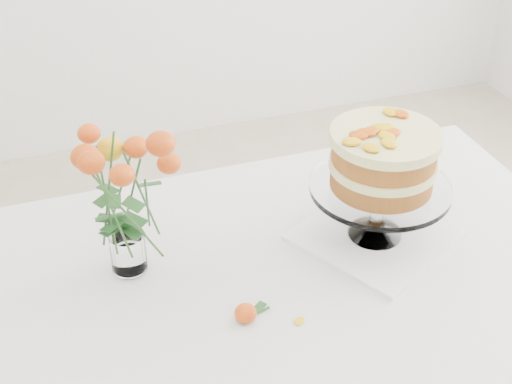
# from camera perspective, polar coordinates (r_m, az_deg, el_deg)

# --- Properties ---
(table) EXTENTS (1.43, 0.93, 0.76)m
(table) POSITION_cam_1_polar(r_m,az_deg,el_deg) (1.59, 2.16, -8.91)
(table) COLOR tan
(table) RESTS_ON ground
(napkin) EXTENTS (0.41, 0.41, 0.01)m
(napkin) POSITION_cam_1_polar(r_m,az_deg,el_deg) (1.66, 9.45, -3.47)
(napkin) COLOR white
(napkin) RESTS_ON table
(cake_stand) EXTENTS (0.31, 0.31, 0.28)m
(cake_stand) POSITION_cam_1_polar(r_m,az_deg,el_deg) (1.55, 10.11, 2.15)
(cake_stand) COLOR white
(cake_stand) RESTS_ON napkin
(rose_vase) EXTENTS (0.26, 0.26, 0.38)m
(rose_vase) POSITION_cam_1_polar(r_m,az_deg,el_deg) (1.44, -10.88, 0.64)
(rose_vase) COLOR white
(rose_vase) RESTS_ON table
(loose_rose_far) EXTENTS (0.08, 0.04, 0.04)m
(loose_rose_far) POSITION_cam_1_polar(r_m,az_deg,el_deg) (1.43, -0.83, -9.67)
(loose_rose_far) COLOR #BE4009
(loose_rose_far) RESTS_ON table
(stray_petal_a) EXTENTS (0.03, 0.02, 0.00)m
(stray_petal_a) POSITION_cam_1_polar(r_m,az_deg,el_deg) (1.44, -0.88, -10.14)
(stray_petal_a) COLOR yellow
(stray_petal_a) RESTS_ON table
(stray_petal_b) EXTENTS (0.03, 0.02, 0.00)m
(stray_petal_b) POSITION_cam_1_polar(r_m,az_deg,el_deg) (1.44, 3.48, -10.27)
(stray_petal_b) COLOR yellow
(stray_petal_b) RESTS_ON table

